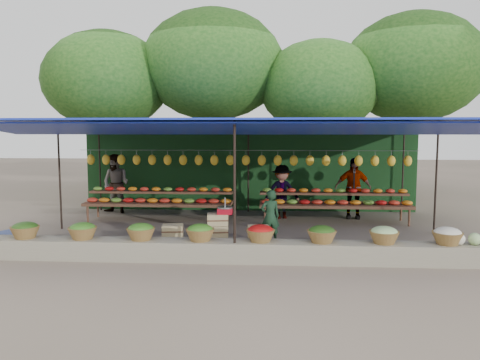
# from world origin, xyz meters

# --- Properties ---
(ground) EXTENTS (60.00, 60.00, 0.00)m
(ground) POSITION_xyz_m (0.00, 0.00, 0.00)
(ground) COLOR brown
(ground) RESTS_ON ground
(stone_curb) EXTENTS (10.60, 0.55, 0.40)m
(stone_curb) POSITION_xyz_m (0.00, -2.75, 0.20)
(stone_curb) COLOR gray
(stone_curb) RESTS_ON ground
(stall_canopy) EXTENTS (10.80, 6.60, 2.82)m
(stall_canopy) POSITION_xyz_m (0.00, 0.08, 2.67)
(stall_canopy) COLOR black
(stall_canopy) RESTS_ON ground
(produce_baskets) EXTENTS (8.98, 0.58, 0.34)m
(produce_baskets) POSITION_xyz_m (-0.10, -2.75, 0.56)
(produce_baskets) COLOR brown
(produce_baskets) RESTS_ON stone_curb
(netting_backdrop) EXTENTS (10.60, 0.06, 2.50)m
(netting_backdrop) POSITION_xyz_m (0.00, 3.15, 1.25)
(netting_backdrop) COLOR #184520
(netting_backdrop) RESTS_ON ground
(tree_row) EXTENTS (16.51, 5.50, 7.12)m
(tree_row) POSITION_xyz_m (0.50, 6.09, 4.70)
(tree_row) COLOR #372114
(tree_row) RESTS_ON ground
(fruit_table_left) EXTENTS (4.21, 0.95, 0.93)m
(fruit_table_left) POSITION_xyz_m (-2.49, 1.35, 0.61)
(fruit_table_left) COLOR #502D20
(fruit_table_left) RESTS_ON ground
(fruit_table_right) EXTENTS (4.21, 0.95, 0.93)m
(fruit_table_right) POSITION_xyz_m (2.51, 1.35, 0.61)
(fruit_table_right) COLOR #502D20
(fruit_table_right) RESTS_ON ground
(crate_counter) EXTENTS (2.39, 0.40, 0.77)m
(crate_counter) POSITION_xyz_m (-0.49, -1.77, 0.31)
(crate_counter) COLOR tan
(crate_counter) RESTS_ON ground
(weighing_scale) EXTENTS (0.34, 0.34, 0.36)m
(weighing_scale) POSITION_xyz_m (-0.29, -1.77, 0.86)
(weighing_scale) COLOR red
(weighing_scale) RESTS_ON crate_counter
(vendor_seated) EXTENTS (0.52, 0.41, 1.24)m
(vendor_seated) POSITION_xyz_m (0.69, -1.21, 0.62)
(vendor_seated) COLOR #193821
(vendor_seated) RESTS_ON ground
(customer_left) EXTENTS (1.07, 0.94, 1.85)m
(customer_left) POSITION_xyz_m (-4.11, 2.40, 0.92)
(customer_left) COLOR slate
(customer_left) RESTS_ON ground
(customer_mid) EXTENTS (1.09, 0.71, 1.58)m
(customer_mid) POSITION_xyz_m (1.04, 1.83, 0.79)
(customer_mid) COLOR slate
(customer_mid) RESTS_ON ground
(customer_right) EXTENTS (1.09, 0.56, 1.78)m
(customer_right) POSITION_xyz_m (3.12, 1.98, 0.89)
(customer_right) COLOR slate
(customer_right) RESTS_ON ground
(blue_crate_front) EXTENTS (0.60, 0.48, 0.32)m
(blue_crate_front) POSITION_xyz_m (-3.23, -2.38, 0.16)
(blue_crate_front) COLOR navy
(blue_crate_front) RESTS_ON ground
(blue_crate_back) EXTENTS (0.69, 0.61, 0.34)m
(blue_crate_back) POSITION_xyz_m (-5.09, -2.00, 0.17)
(blue_crate_back) COLOR navy
(blue_crate_back) RESTS_ON ground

